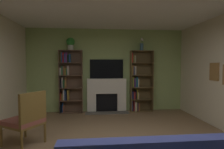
{
  "coord_description": "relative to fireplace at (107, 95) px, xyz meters",
  "views": [
    {
      "loc": [
        -0.39,
        -2.91,
        1.52
      ],
      "look_at": [
        0.0,
        1.31,
        1.31
      ],
      "focal_mm": 29.98,
      "sensor_mm": 36.0,
      "label": 1
    }
  ],
  "objects": [
    {
      "name": "armchair",
      "position": [
        -1.68,
        -2.45,
        -0.05
      ],
      "size": [
        0.82,
        0.81,
        1.03
      ],
      "color": "brown",
      "rests_on": "ground_plane"
    },
    {
      "name": "bookshelf_right",
      "position": [
        1.05,
        -0.01,
        0.37
      ],
      "size": [
        0.73,
        0.3,
        2.0
      ],
      "color": "brown",
      "rests_on": "ground_plane"
    },
    {
      "name": "wall_back_accent",
      "position": [
        0.0,
        0.13,
        0.79
      ],
      "size": [
        5.24,
        0.06,
        2.71
      ],
      "primitive_type": "cube",
      "color": "#A0BA72",
      "rests_on": "ground_plane"
    },
    {
      "name": "fireplace",
      "position": [
        0.0,
        0.0,
        0.0
      ],
      "size": [
        1.37,
        0.48,
        1.09
      ],
      "color": "white",
      "rests_on": "ground_plane"
    },
    {
      "name": "tv",
      "position": [
        0.0,
        0.07,
        0.84
      ],
      "size": [
        1.09,
        0.06,
        0.62
      ],
      "primitive_type": "cube",
      "color": "black",
      "rests_on": "fireplace"
    },
    {
      "name": "bookshelf_left",
      "position": [
        -1.23,
        -0.0,
        0.49
      ],
      "size": [
        0.73,
        0.27,
        2.0
      ],
      "color": "brown",
      "rests_on": "ground_plane"
    },
    {
      "name": "potted_plant",
      "position": [
        -1.14,
        -0.05,
        1.66
      ],
      "size": [
        0.26,
        0.26,
        0.4
      ],
      "color": "beige",
      "rests_on": "bookshelf_left"
    },
    {
      "name": "vase_with_flowers",
      "position": [
        1.15,
        -0.05,
        1.59
      ],
      "size": [
        0.11,
        0.11,
        0.42
      ],
      "color": "teal",
      "rests_on": "bookshelf_right"
    }
  ]
}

